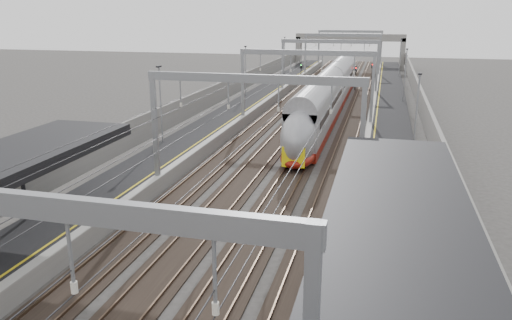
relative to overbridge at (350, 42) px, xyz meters
The scene contains 12 objects.
platform_left 55.79m from the overbridge, 98.28° to the right, with size 4.00×120.00×1.00m, color black.
platform_right 55.79m from the overbridge, 81.72° to the right, with size 4.00×120.00×1.00m, color black.
tracks 55.25m from the overbridge, 90.00° to the right, with size 11.40×140.00×0.20m.
overhead_line 48.39m from the overbridge, 90.00° to the right, with size 13.00×140.00×6.60m.
overbridge is the anchor object (origin of this frame).
wall_left 56.25m from the overbridge, 101.51° to the right, with size 0.30×120.00×3.20m, color slate.
wall_right 56.25m from the overbridge, 78.49° to the right, with size 0.30×120.00×3.20m, color slate.
train 50.71m from the overbridge, 88.30° to the right, with size 2.61×47.50×4.13m.
bench 90.35m from the overbridge, 83.98° to the right, with size 1.17×1.90×0.96m.
signal_green 29.50m from the overbridge, 100.20° to the right, with size 0.32×0.32×3.48m.
signal_red_near 31.04m from the overbridge, 84.06° to the right, with size 0.32×0.32×3.48m.
signal_red_far 26.03m from the overbridge, 77.95° to the right, with size 0.32×0.32×3.48m.
Camera 1 is at (7.25, -5.71, 10.96)m, focal length 35.00 mm.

